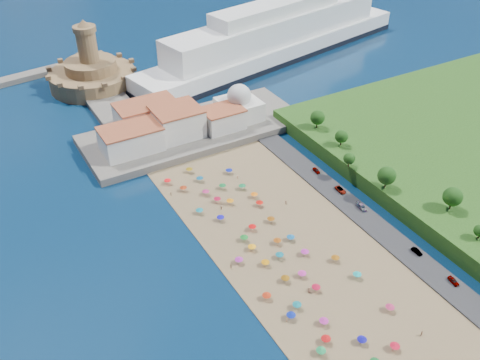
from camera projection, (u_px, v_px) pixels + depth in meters
ground at (269, 246)px, 163.12m from camera, size 700.00×700.00×0.00m
terrace at (194, 131)px, 218.25m from camera, size 90.00×36.00×3.00m
jetty at (114, 109)px, 234.32m from camera, size 18.00×70.00×2.40m
waterfront_buildings at (163, 124)px, 209.73m from camera, size 57.00×29.00×11.00m
domed_building at (239, 105)px, 220.71m from camera, size 16.00×16.00×15.00m
fortress at (92, 73)px, 252.51m from camera, size 40.00×40.00×32.40m
cruise_ship at (276, 38)px, 279.20m from camera, size 169.60×58.02×36.74m
beach_parasols at (286, 264)px, 153.49m from camera, size 30.42×117.77×2.20m
beachgoers at (261, 231)px, 166.95m from camera, size 32.14×87.02×1.77m
parked_cars at (367, 211)px, 175.07m from camera, size 2.48×67.82×1.40m
hillside_trees at (404, 179)px, 174.63m from camera, size 17.22×107.57×7.86m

